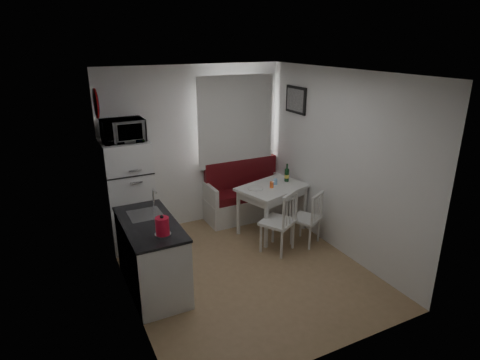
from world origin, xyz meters
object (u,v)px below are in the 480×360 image
object	(u,v)px
kitchen_counter	(152,255)
kettle	(162,226)
chair_right	(310,214)
microwave	(123,130)
dining_table	(272,191)
fridge	(129,195)
wine_bottle	(287,173)
bench	(245,199)
chair_left	(282,216)

from	to	relation	value
kitchen_counter	kettle	distance (m)	0.71
chair_right	microwave	distance (m)	2.92
chair_right	kitchen_counter	bearing A→B (deg)	151.13
dining_table	fridge	bearing A→B (deg)	148.03
microwave	wine_bottle	world-z (taller)	microwave
bench	fridge	size ratio (longest dim) A/B	0.87
dining_table	wine_bottle	size ratio (longest dim) A/B	4.09
kitchen_counter	wine_bottle	xyz separation A→B (m)	(2.45, 0.77, 0.47)
microwave	wine_bottle	distance (m)	2.61
kettle	wine_bottle	distance (m)	2.68
chair_left	wine_bottle	xyz separation A→B (m)	(0.57, 0.77, 0.34)
bench	kettle	distance (m)	2.73
microwave	kettle	size ratio (longest dim) A/B	2.31
fridge	wine_bottle	distance (m)	2.48
wine_bottle	bench	bearing A→B (deg)	127.26
kitchen_counter	chair_right	size ratio (longest dim) A/B	2.46
bench	microwave	distance (m)	2.46
chair_left	fridge	distance (m)	2.25
kitchen_counter	chair_right	distance (m)	2.38
microwave	bench	bearing A→B (deg)	4.69
kettle	wine_bottle	size ratio (longest dim) A/B	0.83
kitchen_counter	kettle	xyz separation A→B (m)	(0.05, -0.42, 0.57)
bench	dining_table	size ratio (longest dim) A/B	1.17
bench	wine_bottle	bearing A→B (deg)	-52.74
wine_bottle	kitchen_counter	bearing A→B (deg)	-162.53
fridge	kettle	bearing A→B (deg)	-88.97
dining_table	bench	bearing A→B (deg)	83.47
dining_table	chair_right	bearing A→B (deg)	-85.90
chair_right	kettle	bearing A→B (deg)	161.44
kitchen_counter	dining_table	bearing A→B (deg)	17.50
dining_table	chair_right	distance (m)	0.72
chair_right	wine_bottle	size ratio (longest dim) A/B	1.82
bench	dining_table	xyz separation A→B (m)	(0.12, -0.69, 0.36)
chair_right	chair_left	bearing A→B (deg)	152.10
microwave	dining_table	bearing A→B (deg)	-13.94
chair_left	wine_bottle	world-z (taller)	wine_bottle
fridge	wine_bottle	world-z (taller)	fridge
dining_table	kettle	distance (m)	2.37
chair_right	microwave	size ratio (longest dim) A/B	0.95
chair_right	wine_bottle	xyz separation A→B (m)	(0.07, 0.76, 0.41)
dining_table	chair_left	bearing A→B (deg)	-127.28
kettle	bench	bearing A→B (deg)	42.34
dining_table	microwave	size ratio (longest dim) A/B	2.13
chair_left	kettle	xyz separation A→B (m)	(-1.83, -0.43, 0.43)
dining_table	fridge	size ratio (longest dim) A/B	0.74
kitchen_counter	chair_left	world-z (taller)	kitchen_counter
chair_right	fridge	xyz separation A→B (m)	(-2.36, 1.23, 0.29)
kitchen_counter	wine_bottle	distance (m)	2.61
bench	microwave	xyz separation A→B (m)	(-1.98, -0.16, 1.44)
fridge	dining_table	bearing A→B (deg)	-15.21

